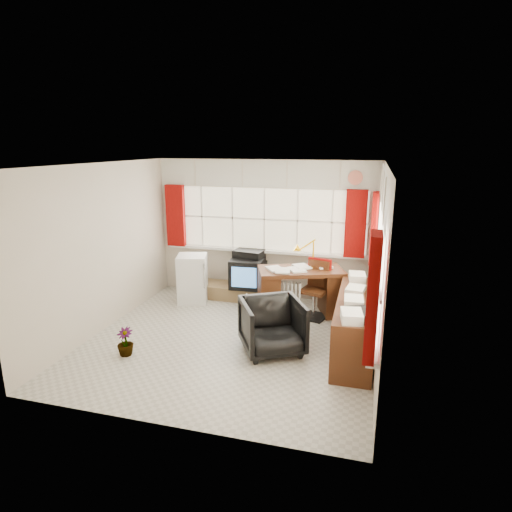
{
  "coord_description": "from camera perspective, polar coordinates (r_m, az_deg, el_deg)",
  "views": [
    {
      "loc": [
        1.84,
        -5.37,
        2.76
      ],
      "look_at": [
        0.23,
        0.55,
        1.15
      ],
      "focal_mm": 30.0,
      "sensor_mm": 36.0,
      "label": 1
    }
  ],
  "objects": [
    {
      "name": "desk",
      "position": [
        7.1,
        5.94,
        -4.46
      ],
      "size": [
        1.51,
        1.1,
        0.82
      ],
      "color": "#582914",
      "rests_on": "ground"
    },
    {
      "name": "radiator",
      "position": [
        6.99,
        4.32,
        -6.37
      ],
      "size": [
        0.42,
        0.2,
        0.61
      ],
      "color": "white",
      "rests_on": "ground"
    },
    {
      "name": "overhead_cabinets",
      "position": [
        6.43,
        7.59,
        10.06
      ],
      "size": [
        3.98,
        3.98,
        0.48
      ],
      "color": "beige",
      "rests_on": "room_walls"
    },
    {
      "name": "spray_bottle_a",
      "position": [
        7.3,
        -1.25,
        -6.2
      ],
      "size": [
        0.13,
        0.13,
        0.31
      ],
      "primitive_type": "imported",
      "rotation": [
        0.0,
        0.0,
        0.08
      ],
      "color": "white",
      "rests_on": "ground"
    },
    {
      "name": "desk_lamp",
      "position": [
        7.02,
        7.66,
        1.07
      ],
      "size": [
        0.19,
        0.16,
        0.48
      ],
      "color": "#EDB009",
      "rests_on": "desk"
    },
    {
      "name": "ground",
      "position": [
        6.31,
        -3.39,
        -11.21
      ],
      "size": [
        4.0,
        4.0,
        0.0
      ],
      "primitive_type": "plane",
      "color": "beige",
      "rests_on": "ground"
    },
    {
      "name": "window_right",
      "position": [
        5.67,
        15.49,
        -4.48
      ],
      "size": [
        0.12,
        3.7,
        3.6
      ],
      "color": "beige",
      "rests_on": "room_walls"
    },
    {
      "name": "mini_fridge",
      "position": [
        7.73,
        -8.46,
        -3.0
      ],
      "size": [
        0.63,
        0.63,
        0.86
      ],
      "color": "white",
      "rests_on": "ground"
    },
    {
      "name": "tv_bench",
      "position": [
        7.93,
        -3.23,
        -4.69
      ],
      "size": [
        1.4,
        0.5,
        0.25
      ],
      "primitive_type": "cube",
      "color": "olive",
      "rests_on": "ground"
    },
    {
      "name": "crt_tv",
      "position": [
        7.68,
        -1.18,
        -2.29
      ],
      "size": [
        0.61,
        0.58,
        0.52
      ],
      "color": "black",
      "rests_on": "tv_bench"
    },
    {
      "name": "room_walls",
      "position": [
        5.82,
        -3.61,
        2.2
      ],
      "size": [
        4.0,
        4.0,
        4.0
      ],
      "color": "beige",
      "rests_on": "ground"
    },
    {
      "name": "credenza",
      "position": [
        6.06,
        13.08,
        -8.69
      ],
      "size": [
        0.5,
        2.0,
        0.85
      ],
      "color": "#582914",
      "rests_on": "ground"
    },
    {
      "name": "flower_vase",
      "position": [
        6.09,
        -17.05,
        -10.89
      ],
      "size": [
        0.22,
        0.22,
        0.38
      ],
      "primitive_type": "imported",
      "rotation": [
        0.0,
        0.0,
        0.01
      ],
      "color": "black",
      "rests_on": "ground"
    },
    {
      "name": "task_chair",
      "position": [
        7.06,
        8.12,
        -4.02
      ],
      "size": [
        0.5,
        0.51,
        0.96
      ],
      "color": "black",
      "rests_on": "ground"
    },
    {
      "name": "spray_bottle_b",
      "position": [
        7.09,
        1.29,
        -7.3
      ],
      "size": [
        0.12,
        0.12,
        0.2
      ],
      "primitive_type": "imported",
      "rotation": [
        0.0,
        0.0,
        -0.43
      ],
      "color": "#8ACECA",
      "rests_on": "ground"
    },
    {
      "name": "window_back",
      "position": [
        7.76,
        1.06,
        1.2
      ],
      "size": [
        3.7,
        0.12,
        3.6
      ],
      "color": "beige",
      "rests_on": "room_walls"
    },
    {
      "name": "file_tray",
      "position": [
        5.22,
        13.61,
        -7.65
      ],
      "size": [
        0.38,
        0.42,
        0.11
      ],
      "primitive_type": "cube",
      "rotation": [
        0.0,
        0.0,
        0.42
      ],
      "color": "black",
      "rests_on": "credenza"
    },
    {
      "name": "hifi_stack",
      "position": [
        7.8,
        -0.92,
        -1.69
      ],
      "size": [
        0.67,
        0.48,
        0.65
      ],
      "color": "black",
      "rests_on": "tv_bench"
    },
    {
      "name": "curtains",
      "position": [
        6.5,
        6.81,
        3.04
      ],
      "size": [
        3.83,
        3.83,
        1.15
      ],
      "color": "#8D0807",
      "rests_on": "room_walls"
    },
    {
      "name": "office_chair",
      "position": [
        5.86,
        2.18,
        -9.34
      ],
      "size": [
        1.08,
        1.09,
        0.74
      ],
      "primitive_type": "imported",
      "rotation": [
        0.0,
        0.0,
        0.51
      ],
      "color": "black",
      "rests_on": "ground"
    }
  ]
}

